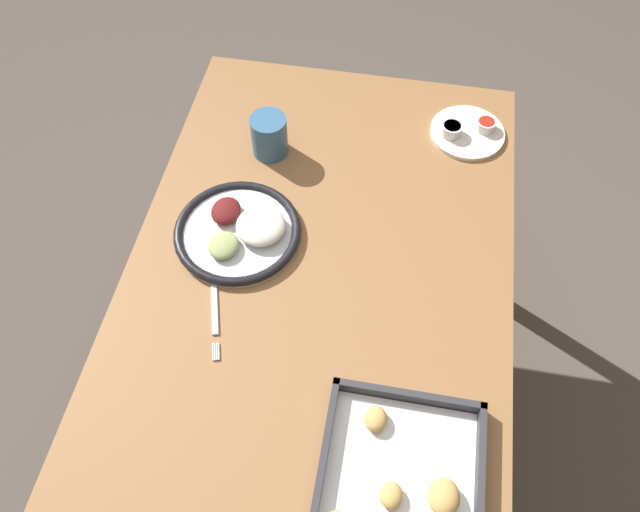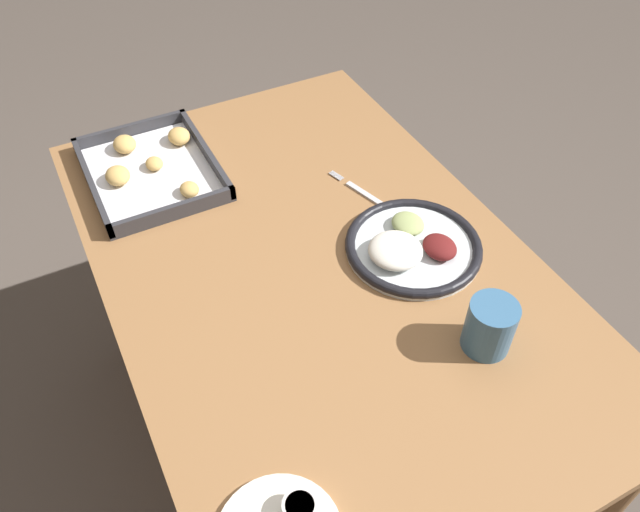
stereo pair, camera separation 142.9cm
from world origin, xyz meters
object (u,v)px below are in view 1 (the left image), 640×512
Objects in this scene: drinking_cup at (269,136)px; baking_tray at (397,496)px; dinner_plate at (240,231)px; fork at (215,309)px; saucer_plate at (467,131)px.

baking_tray is at bearing 27.35° from drinking_cup.
drinking_cup is at bearing 177.45° from dinner_plate.
fork is 0.48m from baking_tray.
dinner_plate is 0.60m from baking_tray.
saucer_plate is at bearing 129.61° from dinner_plate.
saucer_plate is 0.52× the size of baking_tray.
fork is 1.10× the size of saucer_plate.
drinking_cup is (0.13, -0.44, 0.04)m from saucer_plate.
drinking_cup reaches higher than baking_tray.
dinner_plate is 1.53× the size of saucer_plate.
baking_tray reaches higher than fork.
baking_tray is (0.47, 0.38, -0.00)m from dinner_plate.
fork is 0.72m from saucer_plate.
dinner_plate is at bearing 161.18° from fork.
fork is (0.18, -0.01, -0.01)m from dinner_plate.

